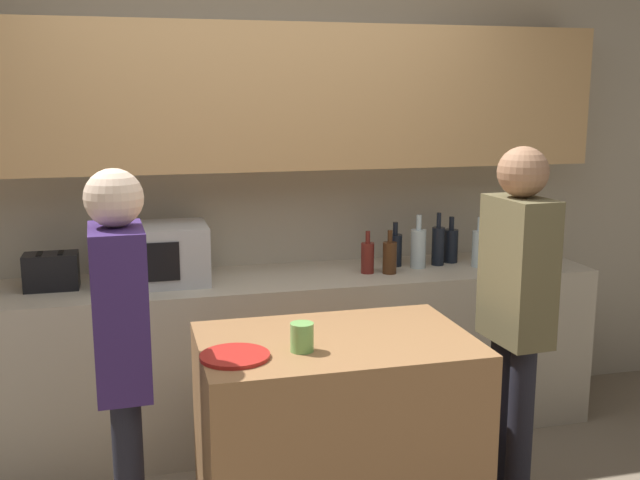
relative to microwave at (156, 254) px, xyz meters
The scene contains 17 objects.
back_wall 0.78m from the microwave, 23.01° to the left, with size 6.40×0.40×2.70m.
back_counter 0.82m from the microwave, ahead, with size 3.60×0.62×0.89m.
kitchen_island 1.40m from the microwave, 59.10° to the right, with size 1.08×0.72×0.89m.
microwave is the anchor object (origin of this frame).
toaster 0.51m from the microwave, behind, with size 0.26×0.16×0.18m.
potted_plant 2.03m from the microwave, ahead, with size 0.14×0.14×0.40m.
bottle_0 1.12m from the microwave, ahead, with size 0.07×0.07×0.23m.
bottle_1 1.23m from the microwave, ahead, with size 0.08×0.08×0.24m.
bottle_2 1.32m from the microwave, ahead, with size 0.08×0.08×0.25m.
bottle_3 1.43m from the microwave, ahead, with size 0.08×0.08×0.30m.
bottle_4 1.56m from the microwave, ahead, with size 0.07×0.07×0.30m.
bottle_5 1.66m from the microwave, ahead, with size 0.08×0.08×0.26m.
bottle_6 1.76m from the microwave, ahead, with size 0.08×0.08×0.28m.
plate_on_island 1.24m from the microwave, 79.31° to the right, with size 0.26×0.26×0.01m.
cup_0 1.30m from the microwave, 67.98° to the right, with size 0.09×0.09×0.11m.
person_left 1.80m from the microwave, 34.96° to the right, with size 0.21×0.35×1.63m.
person_center 1.14m from the microwave, 98.76° to the right, with size 0.21×0.35×1.59m.
Camera 1 is at (-0.68, -2.40, 1.85)m, focal length 42.00 mm.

